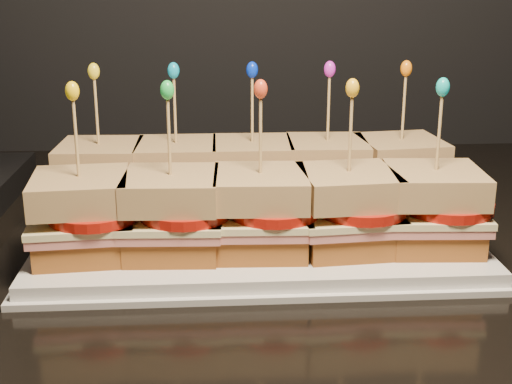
{
  "coord_description": "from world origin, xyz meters",
  "views": [
    {
      "loc": [
        -0.65,
        0.93,
        1.15
      ],
      "look_at": [
        -0.61,
        1.6,
        0.93
      ],
      "focal_mm": 50.0,
      "sensor_mm": 36.0,
      "label": 1
    }
  ],
  "objects": [
    {
      "name": "granite_slab",
      "position": [
        -0.53,
        1.66,
        0.86
      ],
      "size": [
        2.52,
        0.69,
        0.03
      ],
      "primitive_type": "cube",
      "color": "black",
      "rests_on": "cabinet"
    },
    {
      "name": "platter",
      "position": [
        -0.61,
        1.6,
        0.89
      ],
      "size": [
        0.42,
        0.26,
        0.02
      ],
      "primitive_type": "cube",
      "color": "white",
      "rests_on": "granite_slab"
    },
    {
      "name": "platter_rim",
      "position": [
        -0.61,
        1.6,
        0.88
      ],
      "size": [
        0.43,
        0.27,
        0.01
      ],
      "primitive_type": "cube",
      "color": "white",
      "rests_on": "granite_slab"
    },
    {
      "name": "sandwich_0_bread_bot",
      "position": [
        -0.77,
        1.66,
        0.91
      ],
      "size": [
        0.08,
        0.08,
        0.02
      ],
      "primitive_type": "cube",
      "rotation": [
        0.0,
        0.0,
        -0.05
      ],
      "color": "brown",
      "rests_on": "platter"
    },
    {
      "name": "sandwich_0_ham",
      "position": [
        -0.77,
        1.66,
        0.92
      ],
      "size": [
        0.09,
        0.09,
        0.01
      ],
      "primitive_type": "cube",
      "rotation": [
        0.0,
        0.0,
        -0.05
      ],
      "color": "#C56E65",
      "rests_on": "sandwich_0_bread_bot"
    },
    {
      "name": "sandwich_0_cheese",
      "position": [
        -0.77,
        1.66,
        0.93
      ],
      "size": [
        0.09,
        0.09,
        0.01
      ],
      "primitive_type": "cube",
      "rotation": [
        0.0,
        0.0,
        -0.05
      ],
      "color": "beige",
      "rests_on": "sandwich_0_ham"
    },
    {
      "name": "sandwich_0_tomato",
      "position": [
        -0.75,
        1.65,
        0.94
      ],
      "size": [
        0.08,
        0.08,
        0.01
      ],
      "primitive_type": "cylinder",
      "color": "#AB170C",
      "rests_on": "sandwich_0_cheese"
    },
    {
      "name": "sandwich_0_bread_top",
      "position": [
        -0.77,
        1.66,
        0.96
      ],
      "size": [
        0.09,
        0.09,
        0.03
      ],
      "primitive_type": "cube",
      "rotation": [
        0.0,
        0.0,
        -0.05
      ],
      "color": "brown",
      "rests_on": "sandwich_0_tomato"
    },
    {
      "name": "sandwich_0_pick",
      "position": [
        -0.77,
        1.66,
        1.0
      ],
      "size": [
        0.0,
        0.0,
        0.09
      ],
      "primitive_type": "cylinder",
      "color": "tan",
      "rests_on": "sandwich_0_bread_top"
    },
    {
      "name": "sandwich_0_frill",
      "position": [
        -0.77,
        1.66,
        1.05
      ],
      "size": [
        0.01,
        0.01,
        0.02
      ],
      "primitive_type": "ellipsoid",
      "color": "yellow",
      "rests_on": "sandwich_0_pick"
    },
    {
      "name": "sandwich_1_bread_bot",
      "position": [
        -0.69,
        1.66,
        0.91
      ],
      "size": [
        0.08,
        0.08,
        0.02
      ],
      "primitive_type": "cube",
      "rotation": [
        0.0,
        0.0,
        -0.01
      ],
      "color": "brown",
      "rests_on": "platter"
    },
    {
      "name": "sandwich_1_ham",
      "position": [
        -0.69,
        1.66,
        0.92
      ],
      "size": [
        0.09,
        0.09,
        0.01
      ],
      "primitive_type": "cube",
      "rotation": [
        0.0,
        0.0,
        -0.01
      ],
      "color": "#C56E65",
      "rests_on": "sandwich_1_bread_bot"
    },
    {
      "name": "sandwich_1_cheese",
      "position": [
        -0.69,
        1.66,
        0.93
      ],
      "size": [
        0.09,
        0.09,
        0.01
      ],
      "primitive_type": "cube",
      "rotation": [
        0.0,
        0.0,
        -0.01
      ],
      "color": "beige",
      "rests_on": "sandwich_1_ham"
    },
    {
      "name": "sandwich_1_tomato",
      "position": [
        -0.67,
        1.65,
        0.94
      ],
      "size": [
        0.08,
        0.08,
        0.01
      ],
      "primitive_type": "cylinder",
      "color": "#AB170C",
      "rests_on": "sandwich_1_cheese"
    },
    {
      "name": "sandwich_1_bread_top",
      "position": [
        -0.69,
        1.66,
        0.96
      ],
      "size": [
        0.08,
        0.08,
        0.03
      ],
      "primitive_type": "cube",
      "rotation": [
        0.0,
        0.0,
        -0.01
      ],
      "color": "brown",
      "rests_on": "sandwich_1_tomato"
    },
    {
      "name": "sandwich_1_pick",
      "position": [
        -0.69,
        1.66,
        1.0
      ],
      "size": [
        0.0,
        0.0,
        0.09
      ],
      "primitive_type": "cylinder",
      "color": "tan",
      "rests_on": "sandwich_1_bread_top"
    },
    {
      "name": "sandwich_1_frill",
      "position": [
        -0.69,
        1.66,
        1.05
      ],
      "size": [
        0.01,
        0.01,
        0.02
      ],
      "primitive_type": "ellipsoid",
      "color": "#0D98C1",
      "rests_on": "sandwich_1_pick"
    },
    {
      "name": "sandwich_2_bread_bot",
      "position": [
        -0.61,
        1.66,
        0.91
      ],
      "size": [
        0.08,
        0.08,
        0.02
      ],
      "primitive_type": "cube",
      "rotation": [
        0.0,
        0.0,
        -0.02
      ],
      "color": "brown",
      "rests_on": "platter"
    },
    {
      "name": "sandwich_2_ham",
      "position": [
        -0.61,
        1.66,
        0.92
      ],
      "size": [
        0.09,
        0.09,
        0.01
      ],
      "primitive_type": "cube",
      "rotation": [
        0.0,
        0.0,
        -0.02
      ],
      "color": "#C56E65",
      "rests_on": "sandwich_2_bread_bot"
    },
    {
      "name": "sandwich_2_cheese",
      "position": [
        -0.61,
        1.66,
        0.93
      ],
      "size": [
        0.09,
        0.09,
        0.01
      ],
      "primitive_type": "cube",
      "rotation": [
        0.0,
        0.0,
        -0.02
      ],
      "color": "beige",
      "rests_on": "sandwich_2_ham"
    },
    {
      "name": "sandwich_2_tomato",
      "position": [
        -0.59,
        1.65,
        0.94
      ],
      "size": [
        0.08,
        0.08,
        0.01
      ],
      "primitive_type": "cylinder",
      "color": "#AB170C",
      "rests_on": "sandwich_2_cheese"
    },
    {
      "name": "sandwich_2_bread_top",
      "position": [
        -0.61,
        1.66,
        0.96
      ],
      "size": [
        0.08,
        0.08,
        0.03
      ],
      "primitive_type": "cube",
      "rotation": [
        0.0,
        0.0,
        -0.02
      ],
      "color": "brown",
      "rests_on": "sandwich_2_tomato"
    },
    {
      "name": "sandwich_2_pick",
      "position": [
        -0.61,
        1.66,
        1.0
      ],
      "size": [
        0.0,
        0.0,
        0.09
      ],
      "primitive_type": "cylinder",
      "color": "tan",
      "rests_on": "sandwich_2_bread_top"
    },
    {
      "name": "sandwich_2_frill",
      "position": [
        -0.61,
        1.66,
        1.05
      ],
      "size": [
        0.01,
        0.01,
        0.02
      ],
      "primitive_type": "ellipsoid",
      "color": "#072BD7",
      "rests_on": "sandwich_2_pick"
    },
    {
      "name": "sandwich_3_bread_bot",
      "position": [
        -0.53,
        1.66,
        0.91
      ],
      "size": [
        0.08,
        0.08,
        0.02
      ],
      "primitive_type": "cube",
      "rotation": [
        0.0,
        0.0,
        -0.04
      ],
      "color": "brown",
      "rests_on": "platter"
    },
    {
      "name": "sandwich_3_ham",
      "position": [
        -0.53,
        1.66,
        0.92
      ],
      "size": [
        0.09,
        0.09,
        0.01
      ],
      "primitive_type": "cube",
      "rotation": [
        0.0,
        0.0,
        -0.04
      ],
      "color": "#C56E65",
      "rests_on": "sandwich_3_bread_bot"
    },
    {
      "name": "sandwich_3_cheese",
      "position": [
        -0.53,
        1.66,
        0.93
      ],
      "size": [
        0.09,
        0.09,
        0.01
      ],
      "primitive_type": "cube",
      "rotation": [
        0.0,
        0.0,
        -0.04
      ],
      "color": "beige",
      "rests_on": "sandwich_3_ham"
    },
    {
      "name": "sandwich_3_tomato",
      "position": [
        -0.51,
        1.65,
        0.94
      ],
      "size": [
        0.08,
        0.08,
        0.01
      ],
      "primitive_type": "cylinder",
      "color": "#AB170C",
      "rests_on": "sandwich_3_cheese"
    },
    {
      "name": "sandwich_3_bread_top",
      "position": [
        -0.53,
        1.66,
        0.96
      ],
      "size": [
        0.09,
        0.09,
        0.03
      ],
      "primitive_type": "cube",
      "rotation": [
        0.0,
        0.0,
        -0.04
      ],
      "color": "brown",
      "rests_on": "sandwich_3_tomato"
    },
    {
      "name": "sandwich_3_pick",
      "position": [
        -0.53,
        1.66,
        1.0
      ],
      "size": [
        0.0,
        0.0,
        0.09
      ],
      "primitive_type": "cylinder",
      "color": "tan",
      "rests_on": "sandwich_3_bread_top"
    },
    {
      "name": "sandwich_3_frill",
      "position": [
        -0.53,
        1.66,
        1.05
      ],
      "size": [
        0.01,
        0.01,
        0.02
      ],
      "primitive_type": "ellipsoid",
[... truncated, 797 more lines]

